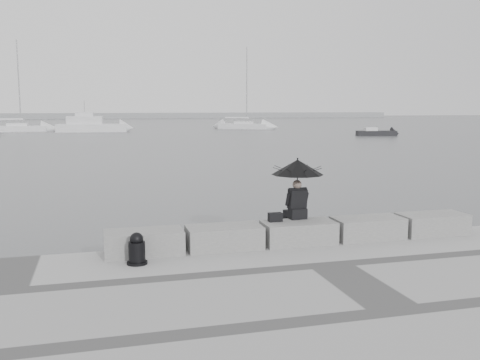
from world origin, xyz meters
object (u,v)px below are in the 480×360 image
object	(u,v)px
sailboat_left	(18,128)
sailboat_right	(244,126)
small_motorboat	(376,133)
seated_person	(298,175)
mooring_bollard	(137,251)
motor_cruiser	(92,126)

from	to	relation	value
sailboat_left	sailboat_right	xyz separation A→B (m)	(33.62, 0.79, -0.00)
small_motorboat	seated_person	bearing A→B (deg)	-108.09
sailboat_left	seated_person	bearing A→B (deg)	-77.02
mooring_bollard	small_motorboat	world-z (taller)	mooring_bollard
seated_person	motor_cruiser	size ratio (longest dim) A/B	0.14
motor_cruiser	small_motorboat	world-z (taller)	motor_cruiser
seated_person	sailboat_right	distance (m)	73.76
sailboat_left	sailboat_right	bearing A→B (deg)	2.16
mooring_bollard	small_motorboat	size ratio (longest dim) A/B	0.13
seated_person	small_motorboat	size ratio (longest dim) A/B	0.28
motor_cruiser	mooring_bollard	bearing A→B (deg)	-83.51
small_motorboat	motor_cruiser	bearing A→B (deg)	163.44
seated_person	sailboat_left	world-z (taller)	sailboat_left
mooring_bollard	sailboat_left	xyz separation A→B (m)	(-11.54, 71.64, -0.25)
small_motorboat	sailboat_right	bearing A→B (deg)	126.53
seated_person	mooring_bollard	size ratio (longest dim) A/B	2.20
seated_person	small_motorboat	xyz separation A→B (m)	(28.73, 47.77, -1.69)
motor_cruiser	small_motorboat	xyz separation A→B (m)	(33.68, -19.05, -0.57)
mooring_bollard	small_motorboat	distance (m)	58.57
mooring_bollard	small_motorboat	xyz separation A→B (m)	(32.41, 48.79, -0.45)
small_motorboat	mooring_bollard	bearing A→B (deg)	-110.67
seated_person	mooring_bollard	world-z (taller)	seated_person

